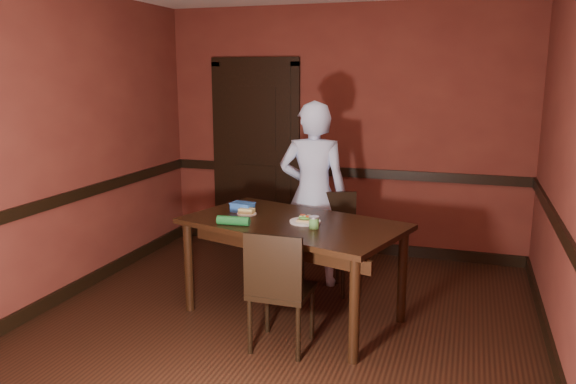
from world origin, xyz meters
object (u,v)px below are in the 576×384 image
Objects in this scene: dining_table at (293,269)px; food_tub at (243,207)px; chair_far at (321,244)px; person at (313,195)px; sandwich_plate at (305,221)px; sauce_jar at (314,222)px; cheese_saucer at (247,212)px; chair_near at (282,288)px.

dining_table is 0.70m from food_tub.
chair_far is 0.52× the size of person.
sandwich_plate is 0.64m from food_tub.
chair_far is at bearing 100.35° from sauce_jar.
sandwich_plate is at bearing -11.06° from cheese_saucer.
person reaches higher than food_tub.
sandwich_plate is 0.55m from cheese_saucer.
sandwich_plate is 2.60× the size of sauce_jar.
cheese_saucer is (-0.54, 0.11, 0.00)m from sandwich_plate.
sauce_jar is (0.13, 0.38, 0.41)m from chair_near.
chair_near reaches higher than sandwich_plate.
person is at bearing 110.09° from dining_table.
dining_table is at bearing -118.51° from chair_far.
chair_near is 9.51× the size of sauce_jar.
sauce_jar is (0.13, -0.74, 0.40)m from chair_far.
sandwich_plate is (0.02, -0.60, 0.37)m from chair_far.
person reaches higher than chair_near.
food_tub reaches higher than sandwich_plate.
person is (-0.05, 0.77, 0.46)m from dining_table.
person is 8.40× the size of food_tub.
dining_table is 0.99× the size of person.
dining_table is 0.43m from sandwich_plate.
chair_far reaches higher than chair_near.
food_tub is (-0.51, 0.17, 0.44)m from dining_table.
cheese_saucer is at bearing -175.50° from dining_table.
person reaches higher than chair_far.
sandwich_plate is 0.18m from sauce_jar.
chair_far reaches higher than food_tub.
chair_near is at bearing -110.44° from chair_far.
food_tub is (-0.59, -0.41, 0.40)m from chair_far.
chair_near is 0.90m from cheese_saucer.
dining_table is at bearing 83.54° from person.
chair_far is 4.39× the size of food_tub.
chair_near is (0.00, -1.12, -0.00)m from chair_far.
chair_near reaches higher than food_tub.
chair_near is 3.66× the size of sandwich_plate.
person is 0.79m from cheese_saucer.
chair_far is 0.82m from food_tub.
chair_far is 1.01× the size of chair_near.
dining_table is at bearing 173.40° from sandwich_plate.
food_tub is (-0.07, 0.08, 0.02)m from cheese_saucer.
food_tub is at bearing 155.79° from sauce_jar.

